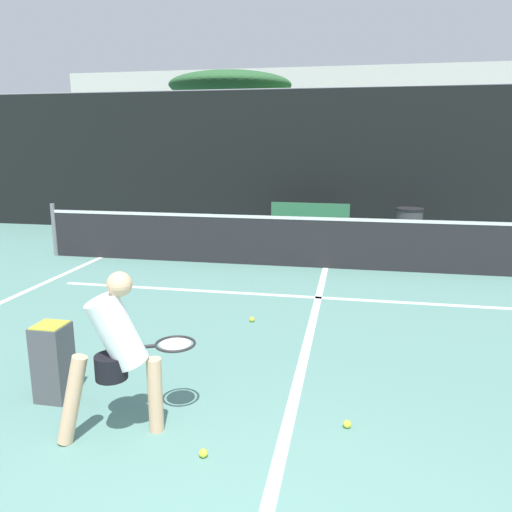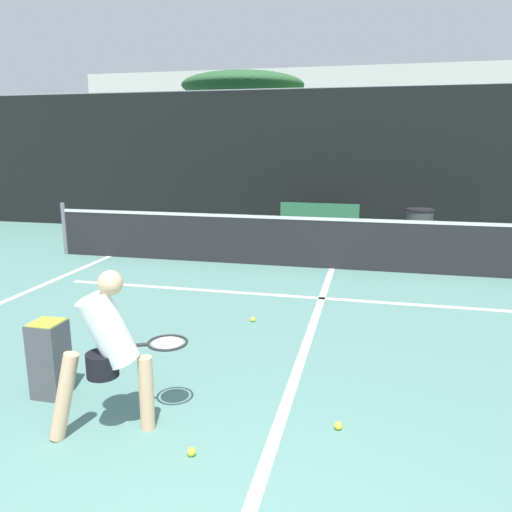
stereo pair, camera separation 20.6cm
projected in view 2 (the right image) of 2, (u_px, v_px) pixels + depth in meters
court_service_line at (322, 298)px, 7.43m from camera, size 8.25×0.10×0.01m
court_center_mark at (307, 341)px, 5.84m from camera, size 0.10×7.05×0.01m
net at (333, 241)px, 9.08m from camera, size 11.09×0.09×1.07m
fence_back at (346, 163)px, 12.15m from camera, size 24.00×0.06×3.56m
player_practicing at (109, 347)px, 3.85m from camera, size 1.02×0.88×1.34m
tennis_ball_scattered_0 at (338, 426)px, 4.03m from camera, size 0.07×0.07×0.07m
tennis_ball_scattered_3 at (191, 452)px, 3.69m from camera, size 0.07×0.07×0.07m
tennis_ball_scattered_4 at (253, 319)px, 6.46m from camera, size 0.07×0.07×0.07m
ball_hopper at (50, 357)px, 4.52m from camera, size 0.28×0.28×0.71m
courtside_bench at (318, 220)px, 11.84m from camera, size 1.90×0.45×0.86m
trash_bin at (419, 227)px, 11.16m from camera, size 0.61×0.61×0.83m
parked_car at (441, 205)px, 14.08m from camera, size 1.73×4.05×1.33m
tree_west at (243, 87)px, 17.14m from camera, size 4.21×4.21×4.63m
tree_mid at (317, 123)px, 16.02m from camera, size 2.83×2.83×3.37m
building_far at (365, 125)px, 30.68m from camera, size 36.00×2.40×6.65m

